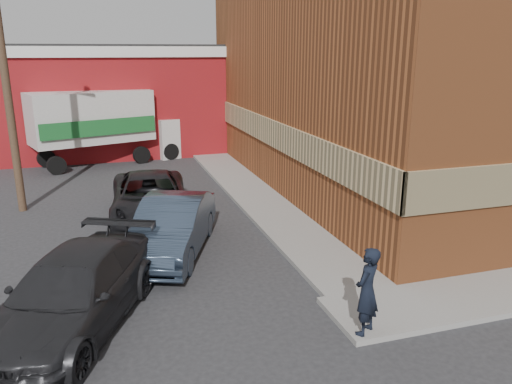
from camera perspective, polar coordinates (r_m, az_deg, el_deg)
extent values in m
plane|color=#28282B|center=(11.43, 9.27, -11.99)|extent=(90.00, 90.00, 0.00)
cube|color=#9F5229|center=(22.31, 19.47, 12.92)|extent=(14.00, 18.00, 9.00)
cube|color=#D3B982|center=(19.24, 1.58, 6.87)|extent=(0.08, 18.16, 1.00)
cube|color=gray|center=(19.46, -0.87, 0.23)|extent=(1.80, 18.00, 0.12)
cube|color=maroon|center=(29.15, -20.05, 9.40)|extent=(16.00, 8.00, 5.00)
cube|color=silver|center=(29.02, -20.58, 14.79)|extent=(16.30, 8.30, 0.50)
cube|color=black|center=(29.02, -20.64, 15.38)|extent=(16.00, 8.00, 0.10)
cylinder|color=brown|center=(18.23, -26.74, 11.69)|extent=(0.26, 0.26, 9.00)
imported|color=black|center=(9.70, 12.56, -11.00)|extent=(0.75, 0.71, 1.73)
imported|color=#313F52|center=(13.57, -9.59, -3.94)|extent=(3.22, 4.88, 1.52)
imported|color=black|center=(16.49, -12.00, -0.60)|extent=(2.77, 5.40, 1.46)
imported|color=#252528|center=(10.56, -20.24, -10.81)|extent=(4.04, 5.49, 1.48)
cube|color=silver|center=(24.84, -18.32, 8.16)|extent=(5.86, 3.77, 2.36)
cube|color=#1A642A|center=(23.85, -17.44, 7.06)|extent=(5.01, 1.66, 0.73)
cube|color=silver|center=(26.29, -10.68, 6.16)|extent=(2.18, 2.41, 2.00)
cylinder|color=black|center=(23.77, -21.84, 2.83)|extent=(0.86, 0.51, 0.82)
cylinder|color=black|center=(25.51, -22.84, 3.54)|extent=(0.86, 0.51, 0.82)
cylinder|color=black|center=(24.97, -12.94, 4.15)|extent=(0.86, 0.51, 0.82)
cylinder|color=black|center=(26.63, -14.47, 4.76)|extent=(0.86, 0.51, 0.82)
cylinder|color=black|center=(25.58, -9.75, 4.60)|extent=(0.86, 0.51, 0.82)
cylinder|color=black|center=(27.20, -11.44, 5.18)|extent=(0.86, 0.51, 0.82)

